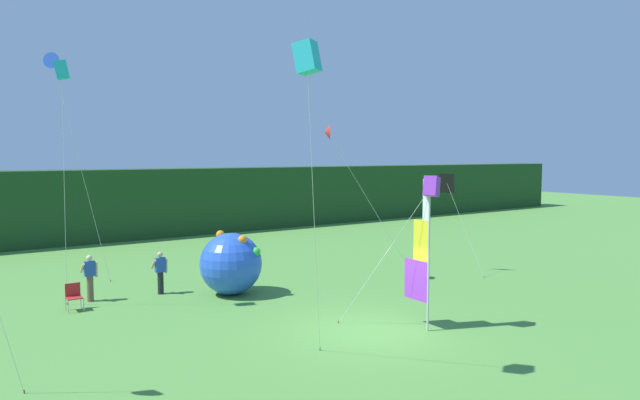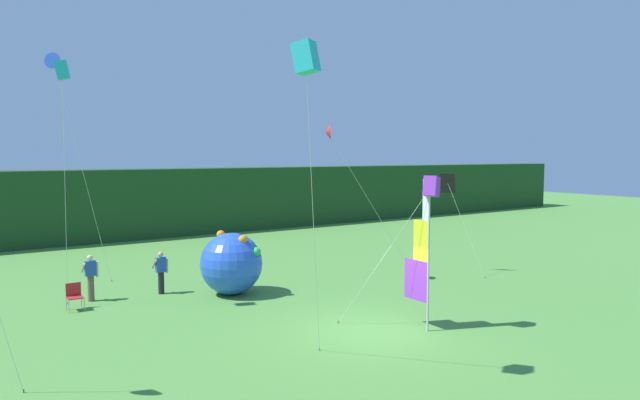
% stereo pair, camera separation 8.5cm
% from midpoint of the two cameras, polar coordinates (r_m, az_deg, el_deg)
% --- Properties ---
extents(ground_plane, '(120.00, 120.00, 0.00)m').
position_cam_midpoint_polar(ground_plane, '(16.97, 4.99, -13.20)').
color(ground_plane, '#518E3D').
extents(distant_treeline, '(80.00, 2.40, 4.30)m').
position_cam_midpoint_polar(distant_treeline, '(36.69, -17.76, -0.34)').
color(distant_treeline, '#1E421E').
rests_on(distant_treeline, ground).
extents(banner_flag, '(0.06, 1.03, 4.58)m').
position_cam_midpoint_polar(banner_flag, '(16.90, 10.45, -5.66)').
color(banner_flag, '#B7B7BC').
rests_on(banner_flag, ground).
extents(person_near_banner, '(0.55, 0.48, 1.66)m').
position_cam_midpoint_polar(person_near_banner, '(21.56, -22.27, -7.23)').
color(person_near_banner, brown).
rests_on(person_near_banner, ground).
extents(person_mid_field, '(0.55, 0.48, 1.59)m').
position_cam_midpoint_polar(person_mid_field, '(21.83, -15.82, -7.02)').
color(person_mid_field, black).
rests_on(person_mid_field, ground).
extents(inflatable_balloon, '(2.31, 2.31, 2.38)m').
position_cam_midpoint_polar(inflatable_balloon, '(21.12, -8.91, -6.42)').
color(inflatable_balloon, blue).
rests_on(inflatable_balloon, ground).
extents(folding_chair, '(0.51, 0.51, 0.89)m').
position_cam_midpoint_polar(folding_chair, '(20.68, -23.68, -8.83)').
color(folding_chair, '#BCBCC1').
rests_on(folding_chair, ground).
extents(kite_red_delta_0, '(3.52, 2.13, 6.39)m').
position_cam_midpoint_polar(kite_red_delta_0, '(22.30, 1.00, 6.82)').
color(kite_red_delta_0, brown).
rests_on(kite_red_delta_0, ground).
extents(kite_cyan_box_1, '(0.53, 1.59, 8.16)m').
position_cam_midpoint_polar(kite_cyan_box_1, '(19.80, -24.71, 11.76)').
color(kite_cyan_box_1, brown).
rests_on(kite_cyan_box_1, ground).
extents(kite_purple_box_2, '(2.09, 2.42, 4.60)m').
position_cam_midpoint_polar(kite_purple_box_2, '(16.46, 11.41, 1.30)').
color(kite_purple_box_2, brown).
rests_on(kite_purple_box_2, ground).
extents(kite_cyan_box_4, '(1.94, 2.22, 7.61)m').
position_cam_midpoint_polar(kite_cyan_box_4, '(12.22, -1.25, 14.16)').
color(kite_cyan_box_4, brown).
rests_on(kite_cyan_box_4, ground).
extents(kite_black_diamond_5, '(0.83, 2.03, 4.39)m').
position_cam_midpoint_polar(kite_black_diamond_5, '(24.96, 13.12, 1.34)').
color(kite_black_diamond_5, brown).
rests_on(kite_black_diamond_5, ground).
extents(kite_blue_delta_6, '(2.30, 0.85, 8.96)m').
position_cam_midpoint_polar(kite_blue_delta_6, '(23.45, -25.39, 12.47)').
color(kite_blue_delta_6, brown).
rests_on(kite_blue_delta_6, ground).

